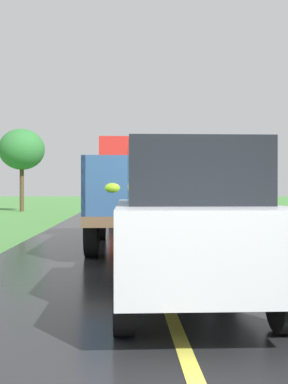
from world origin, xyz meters
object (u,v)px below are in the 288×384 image
Objects in this scene: roadside_tree_near_left at (22,150)px; following_car at (187,222)px; banana_truck_far at (134,190)px; banana_truck_near at (139,189)px.

roadside_tree_near_left is 26.95m from following_car.
roadside_tree_near_left reaches higher than banana_truck_far.
banana_truck_near is at bearing 93.50° from following_car.
following_car is at bearing -86.50° from banana_truck_near.
banana_truck_near and banana_truck_far have the same top height.
following_car is (0.27, -17.25, -0.40)m from banana_truck_far.
following_car is (0.39, -6.35, -0.40)m from banana_truck_near.
banana_truck_near is 6.38m from following_car.
roadside_tree_near_left reaches higher than following_car.
banana_truck_far is 1.04× the size of roadside_tree_near_left.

